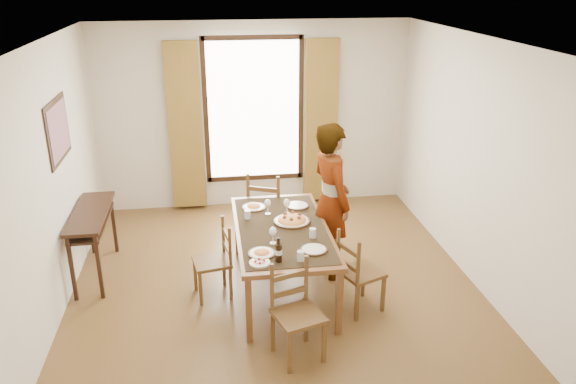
{
  "coord_description": "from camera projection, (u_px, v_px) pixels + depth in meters",
  "views": [
    {
      "loc": [
        -0.64,
        -5.45,
        3.34
      ],
      "look_at": [
        0.2,
        0.37,
        1.0
      ],
      "focal_mm": 35.0,
      "sensor_mm": 36.0,
      "label": 1
    }
  ],
  "objects": [
    {
      "name": "room_shell",
      "position": [
        272.0,
        153.0,
        5.88
      ],
      "size": [
        4.6,
        5.1,
        2.74
      ],
      "color": "beige",
      "rests_on": "ground"
    },
    {
      "name": "wine_glass_c",
      "position": [
        268.0,
        207.0,
        6.32
      ],
      "size": [
        0.08,
        0.08,
        0.18
      ],
      "primitive_type": null,
      "color": "white",
      "rests_on": "dining_table"
    },
    {
      "name": "plate_ne",
      "position": [
        297.0,
        204.0,
        6.55
      ],
      "size": [
        0.27,
        0.27,
        0.05
      ],
      "primitive_type": null,
      "color": "silver",
      "rests_on": "dining_table"
    },
    {
      "name": "wine_glass_b",
      "position": [
        287.0,
        206.0,
        6.32
      ],
      "size": [
        0.08,
        0.08,
        0.18
      ],
      "primitive_type": null,
      "color": "white",
      "rests_on": "dining_table"
    },
    {
      "name": "caprese_plate",
      "position": [
        260.0,
        262.0,
        5.28
      ],
      "size": [
        0.2,
        0.2,
        0.04
      ],
      "primitive_type": null,
      "color": "silver",
      "rests_on": "dining_table"
    },
    {
      "name": "man",
      "position": [
        331.0,
        201.0,
        6.33
      ],
      "size": [
        0.87,
        0.75,
        1.81
      ],
      "primitive_type": "imported",
      "rotation": [
        0.0,
        0.0,
        1.82
      ],
      "color": "gray",
      "rests_on": "ground"
    },
    {
      "name": "ground",
      "position": [
        276.0,
        287.0,
        6.33
      ],
      "size": [
        5.0,
        5.0,
        0.0
      ],
      "primitive_type": "plane",
      "color": "#492E16",
      "rests_on": "ground"
    },
    {
      "name": "chair_north",
      "position": [
        267.0,
        211.0,
        7.14
      ],
      "size": [
        0.59,
        0.59,
        1.02
      ],
      "rotation": [
        0.0,
        0.0,
        2.74
      ],
      "color": "brown",
      "rests_on": "ground"
    },
    {
      "name": "chair_west",
      "position": [
        215.0,
        262.0,
        6.05
      ],
      "size": [
        0.44,
        0.44,
        0.86
      ],
      "rotation": [
        0.0,
        0.0,
        -1.39
      ],
      "color": "brown",
      "rests_on": "ground"
    },
    {
      "name": "tumbler_c",
      "position": [
        301.0,
        256.0,
        5.32
      ],
      "size": [
        0.07,
        0.07,
        0.1
      ],
      "primitive_type": "cylinder",
      "color": "silver",
      "rests_on": "dining_table"
    },
    {
      "name": "plate_se",
      "position": [
        314.0,
        248.0,
        5.52
      ],
      "size": [
        0.27,
        0.27,
        0.05
      ],
      "primitive_type": null,
      "color": "silver",
      "rests_on": "dining_table"
    },
    {
      "name": "chair_south",
      "position": [
        297.0,
        315.0,
        5.08
      ],
      "size": [
        0.51,
        0.51,
        0.92
      ],
      "rotation": [
        0.0,
        0.0,
        0.31
      ],
      "color": "brown",
      "rests_on": "ground"
    },
    {
      "name": "pasta_platter",
      "position": [
        292.0,
        218.0,
        6.13
      ],
      "size": [
        0.4,
        0.4,
        0.1
      ],
      "primitive_type": null,
      "color": "#C65819",
      "rests_on": "dining_table"
    },
    {
      "name": "plate_nw",
      "position": [
        254.0,
        206.0,
        6.51
      ],
      "size": [
        0.27,
        0.27,
        0.05
      ],
      "primitive_type": null,
      "color": "silver",
      "rests_on": "dining_table"
    },
    {
      "name": "dining_table",
      "position": [
        282.0,
        233.0,
        6.04
      ],
      "size": [
        0.99,
        1.91,
        0.76
      ],
      "color": "brown",
      "rests_on": "ground"
    },
    {
      "name": "console_table",
      "position": [
        91.0,
        221.0,
        6.36
      ],
      "size": [
        0.38,
        1.2,
        0.8
      ],
      "color": "black",
      "rests_on": "ground"
    },
    {
      "name": "tumbler_a",
      "position": [
        313.0,
        233.0,
        5.79
      ],
      "size": [
        0.07,
        0.07,
        0.1
      ],
      "primitive_type": "cylinder",
      "color": "silver",
      "rests_on": "dining_table"
    },
    {
      "name": "wine_glass_a",
      "position": [
        273.0,
        235.0,
        5.64
      ],
      "size": [
        0.08,
        0.08,
        0.18
      ],
      "primitive_type": null,
      "color": "white",
      "rests_on": "dining_table"
    },
    {
      "name": "chair_east",
      "position": [
        358.0,
        274.0,
        5.78
      ],
      "size": [
        0.52,
        0.52,
        0.89
      ],
      "rotation": [
        0.0,
        0.0,
        1.96
      ],
      "color": "brown",
      "rests_on": "ground"
    },
    {
      "name": "wine_bottle",
      "position": [
        279.0,
        250.0,
        5.28
      ],
      "size": [
        0.07,
        0.07,
        0.25
      ],
      "primitive_type": null,
      "color": "black",
      "rests_on": "dining_table"
    },
    {
      "name": "plate_sw",
      "position": [
        262.0,
        252.0,
        5.45
      ],
      "size": [
        0.27,
        0.27,
        0.05
      ],
      "primitive_type": null,
      "color": "silver",
      "rests_on": "dining_table"
    },
    {
      "name": "tumbler_b",
      "position": [
        247.0,
        214.0,
        6.22
      ],
      "size": [
        0.07,
        0.07,
        0.1
      ],
      "primitive_type": "cylinder",
      "color": "silver",
      "rests_on": "dining_table"
    }
  ]
}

